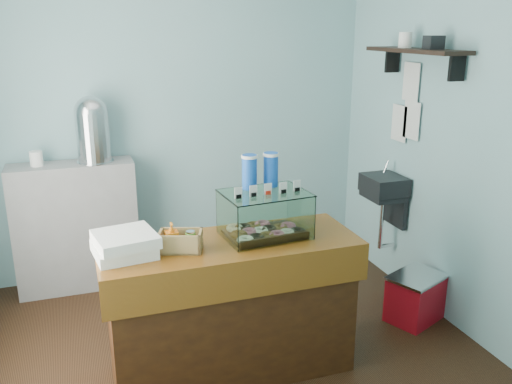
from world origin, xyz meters
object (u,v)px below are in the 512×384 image
object	(u,v)px
counter	(231,307)
coffee_urn	(92,128)
red_cooler	(415,297)
display_case	(263,211)

from	to	relation	value
counter	coffee_urn	world-z (taller)	coffee_urn
coffee_urn	counter	bearing A→B (deg)	-65.89
red_cooler	counter	bearing A→B (deg)	162.33
counter	coffee_urn	bearing A→B (deg)	114.11
coffee_urn	red_cooler	distance (m)	2.88
display_case	coffee_urn	size ratio (longest dim) A/B	1.02
counter	red_cooler	xyz separation A→B (m)	(1.51, 0.16, -0.27)
display_case	coffee_urn	xyz separation A→B (m)	(-0.94, 1.50, 0.33)
red_cooler	display_case	bearing A→B (deg)	160.59
counter	red_cooler	size ratio (longest dim) A/B	3.14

